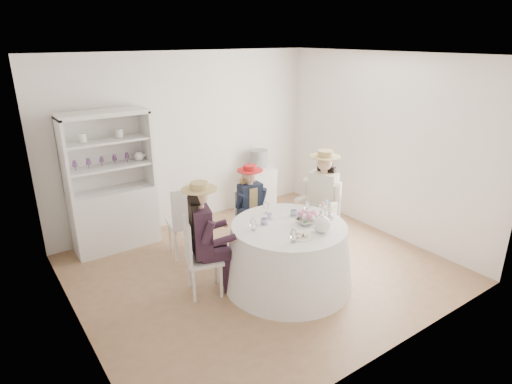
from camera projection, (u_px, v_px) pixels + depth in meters
ground at (260, 268)px, 5.67m from camera, size 4.50×4.50×0.00m
ceiling at (261, 55)px, 4.73m from camera, size 4.50×4.50×0.00m
wall_back at (187, 140)px, 6.74m from camera, size 4.50×0.00×4.50m
wall_front at (397, 228)px, 3.66m from camera, size 4.50×0.00×4.50m
wall_left at (65, 213)px, 3.98m from camera, size 0.00×4.50×4.50m
wall_right at (382, 145)px, 6.42m from camera, size 0.00×4.50×4.50m
tea_table at (288, 255)px, 5.20m from camera, size 1.58×1.58×0.79m
hutch at (113, 201)px, 6.05m from camera, size 1.27×0.72×1.97m
side_table at (259, 188)px, 7.54m from camera, size 0.60×0.60×0.76m
hatbox at (259, 159)px, 7.36m from camera, size 0.39×0.39×0.30m
guest_left at (203, 233)px, 4.87m from camera, size 0.57×0.53×1.40m
guest_mid at (251, 203)px, 5.94m from camera, size 0.46×0.48×1.25m
guest_right at (322, 196)px, 5.87m from camera, size 0.61×0.56×1.47m
spare_chair at (185, 220)px, 5.80m from camera, size 0.49×0.49×1.03m
teacup_a at (264, 222)px, 5.07m from camera, size 0.10×0.10×0.07m
teacup_b at (269, 217)px, 5.22m from camera, size 0.07×0.07×0.06m
teacup_c at (294, 213)px, 5.31m from camera, size 0.10×0.10×0.07m
flower_bowl at (305, 222)px, 5.08m from camera, size 0.24×0.24×0.05m
flower_arrangement at (307, 215)px, 5.09m from camera, size 0.20×0.20×0.08m
table_teapot at (322, 224)px, 4.86m from camera, size 0.28×0.20×0.21m
sandwich_plate at (301, 236)px, 4.76m from camera, size 0.25×0.25×0.06m
cupcake_stand at (325, 212)px, 5.24m from camera, size 0.22×0.22×0.21m
stemware_set at (289, 219)px, 5.04m from camera, size 0.93×0.90×0.15m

